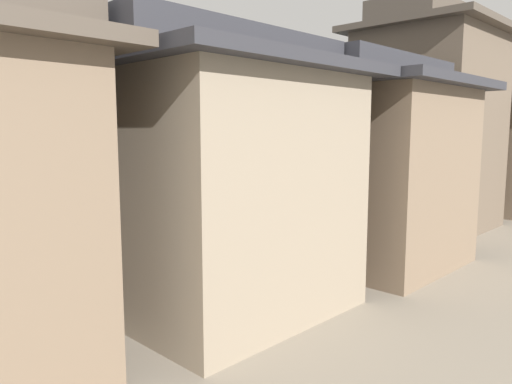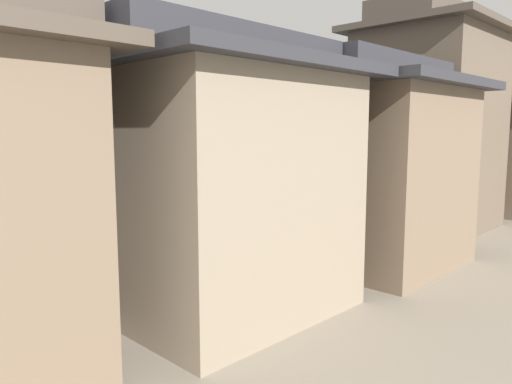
# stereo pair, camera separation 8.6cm
# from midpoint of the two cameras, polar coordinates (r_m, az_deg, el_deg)

# --- Properties ---
(boat_moored_nearest) EXTENTS (5.42, 1.21, 0.72)m
(boat_moored_nearest) POSITION_cam_midpoint_polar(r_m,az_deg,el_deg) (58.08, 20.54, 2.23)
(boat_moored_nearest) COLOR #423328
(boat_moored_nearest) RESTS_ON ground
(boat_moored_second) EXTENTS (4.27, 3.57, 0.84)m
(boat_moored_second) POSITION_cam_midpoint_polar(r_m,az_deg,el_deg) (49.61, 13.77, 1.77)
(boat_moored_second) COLOR #232326
(boat_moored_second) RESTS_ON ground
(boat_moored_third) EXTENTS (1.37, 4.93, 0.52)m
(boat_moored_third) POSITION_cam_midpoint_polar(r_m,az_deg,el_deg) (48.06, 27.25, 0.83)
(boat_moored_third) COLOR #423328
(boat_moored_third) RESTS_ON ground
(boat_moored_far) EXTENTS (2.52, 3.90, 0.51)m
(boat_moored_far) POSITION_cam_midpoint_polar(r_m,az_deg,el_deg) (32.64, 12.01, -1.22)
(boat_moored_far) COLOR brown
(boat_moored_far) RESTS_ON ground
(boat_midriver_drifting) EXTENTS (1.07, 3.57, 0.68)m
(boat_midriver_drifting) POSITION_cam_midpoint_polar(r_m,az_deg,el_deg) (21.31, 0.43, -5.37)
(boat_midriver_drifting) COLOR #33281E
(boat_midriver_drifting) RESTS_ON ground
(house_waterfront_second) EXTENTS (6.39, 5.81, 6.14)m
(house_waterfront_second) POSITION_cam_midpoint_polar(r_m,az_deg,el_deg) (11.12, -5.52, 2.05)
(house_waterfront_second) COLOR gray
(house_waterfront_second) RESTS_ON riverbank_right
(house_waterfront_tall) EXTENTS (6.87, 5.55, 6.14)m
(house_waterfront_tall) POSITION_cam_midpoint_polar(r_m,az_deg,el_deg) (15.33, 11.72, 3.38)
(house_waterfront_tall) COLOR #75604C
(house_waterfront_tall) RESTS_ON riverbank_right
(house_waterfront_narrow) EXTENTS (5.63, 6.24, 8.74)m
(house_waterfront_narrow) POSITION_cam_midpoint_polar(r_m,az_deg,el_deg) (21.12, 19.62, 7.68)
(house_waterfront_narrow) COLOR brown
(house_waterfront_narrow) RESTS_ON riverbank_right
(house_waterfront_far) EXTENTS (6.67, 5.80, 6.14)m
(house_waterfront_far) POSITION_cam_midpoint_polar(r_m,az_deg,el_deg) (27.06, 26.34, 4.42)
(house_waterfront_far) COLOR #75604C
(house_waterfront_far) RESTS_ON riverbank_right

